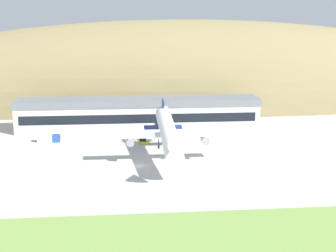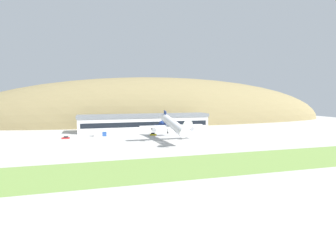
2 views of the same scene
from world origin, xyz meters
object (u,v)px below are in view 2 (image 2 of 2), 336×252
object	(u,v)px
service_car_0	(66,138)
fuel_truck	(100,134)
terminal_building	(145,121)
traffic_cone_0	(155,136)
cargo_airplane	(173,125)
service_car_1	(153,134)

from	to	relation	value
service_car_0	fuel_truck	distance (m)	19.86
terminal_building	traffic_cone_0	xyz separation A→B (m)	(0.96, -27.64, -6.46)
service_car_0	cargo_airplane	bearing A→B (deg)	-21.84
cargo_airplane	fuel_truck	size ratio (longest dim) A/B	6.28
service_car_0	service_car_1	distance (m)	51.56
terminal_building	service_car_0	bearing A→B (deg)	-156.12
cargo_airplane	fuel_truck	xyz separation A→B (m)	(-38.45, 27.83, -7.45)
service_car_0	fuel_truck	size ratio (longest dim) A/B	0.58
service_car_1	fuel_truck	size ratio (longest dim) A/B	0.54
cargo_airplane	service_car_1	xyz separation A→B (m)	(-6.18, 22.24, -8.26)
fuel_truck	traffic_cone_0	xyz separation A→B (m)	(32.62, -9.78, -1.24)
terminal_building	cargo_airplane	size ratio (longest dim) A/B	1.91
service_car_1	fuel_truck	bearing A→B (deg)	170.17
service_car_1	terminal_building	bearing A→B (deg)	91.49
service_car_1	traffic_cone_0	world-z (taller)	service_car_1
cargo_airplane	service_car_1	world-z (taller)	cargo_airplane
service_car_1	traffic_cone_0	size ratio (longest dim) A/B	7.12
terminal_building	cargo_airplane	bearing A→B (deg)	-81.55
cargo_airplane	service_car_1	size ratio (longest dim) A/B	11.70
service_car_0	fuel_truck	world-z (taller)	fuel_truck
cargo_airplane	service_car_0	distance (m)	62.75
terminal_building	service_car_0	size ratio (longest dim) A/B	20.81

